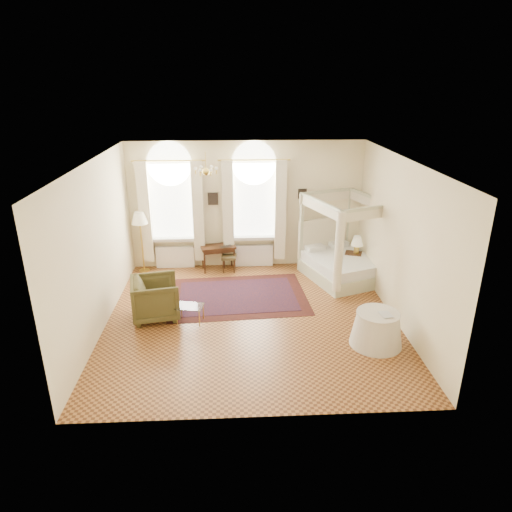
# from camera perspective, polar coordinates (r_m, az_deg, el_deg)

# --- Properties ---
(ground) EXTENTS (6.00, 6.00, 0.00)m
(ground) POSITION_cam_1_polar(r_m,az_deg,el_deg) (9.70, -0.57, -7.82)
(ground) COLOR #A1632E
(ground) RESTS_ON ground
(room_walls) EXTENTS (6.00, 6.00, 6.00)m
(room_walls) POSITION_cam_1_polar(r_m,az_deg,el_deg) (8.90, -0.62, 3.38)
(room_walls) COLOR #FDF0C0
(room_walls) RESTS_ON ground
(window_left) EXTENTS (1.62, 0.27, 3.29)m
(window_left) POSITION_cam_1_polar(r_m,az_deg,el_deg) (11.89, -10.44, 5.18)
(window_left) COLOR white
(window_left) RESTS_ON room_walls
(window_right) EXTENTS (1.62, 0.27, 3.29)m
(window_right) POSITION_cam_1_polar(r_m,az_deg,el_deg) (11.80, -0.24, 5.42)
(window_right) COLOR white
(window_right) RESTS_ON room_walls
(chandelier) EXTENTS (0.51, 0.45, 0.50)m
(chandelier) POSITION_cam_1_polar(r_m,az_deg,el_deg) (9.85, -6.28, 10.57)
(chandelier) COLOR gold
(chandelier) RESTS_ON room_walls
(wall_pictures) EXTENTS (2.54, 0.03, 0.39)m
(wall_pictures) POSITION_cam_1_polar(r_m,az_deg,el_deg) (11.79, -0.82, 7.42)
(wall_pictures) COLOR black
(wall_pictures) RESTS_ON room_walls
(canopy_bed) EXTENTS (2.10, 2.31, 2.08)m
(canopy_bed) POSITION_cam_1_polar(r_m,az_deg,el_deg) (11.57, 10.72, -0.61)
(canopy_bed) COLOR beige
(canopy_bed) RESTS_ON ground
(nightstand) EXTENTS (0.50, 0.48, 0.58)m
(nightstand) POSITION_cam_1_polar(r_m,az_deg,el_deg) (11.96, 11.98, -0.92)
(nightstand) COLOR #3D1F10
(nightstand) RESTS_ON ground
(nightstand_lamp) EXTENTS (0.30, 0.30, 0.44)m
(nightstand_lamp) POSITION_cam_1_polar(r_m,az_deg,el_deg) (11.78, 12.51, 1.72)
(nightstand_lamp) COLOR gold
(nightstand_lamp) RESTS_ON nightstand
(writing_desk) EXTENTS (0.96, 0.63, 0.66)m
(writing_desk) POSITION_cam_1_polar(r_m,az_deg,el_deg) (11.92, -4.77, 0.84)
(writing_desk) COLOR #3D1F10
(writing_desk) RESTS_ON ground
(laptop) EXTENTS (0.37, 0.32, 0.03)m
(laptop) POSITION_cam_1_polar(r_m,az_deg,el_deg) (11.81, -3.86, 1.24)
(laptop) COLOR black
(laptop) RESTS_ON writing_desk
(stool) EXTENTS (0.40, 0.40, 0.43)m
(stool) POSITION_cam_1_polar(r_m,az_deg,el_deg) (11.89, -3.39, -0.27)
(stool) COLOR #493C1F
(stool) RESTS_ON ground
(armchair) EXTENTS (1.13, 1.10, 0.88)m
(armchair) POSITION_cam_1_polar(r_m,az_deg,el_deg) (9.79, -12.44, -5.16)
(armchair) COLOR #433C1C
(armchair) RESTS_ON ground
(coffee_table) EXTENTS (0.61, 0.48, 0.37)m
(coffee_table) POSITION_cam_1_polar(r_m,az_deg,el_deg) (9.51, -8.26, -6.38)
(coffee_table) COLOR white
(coffee_table) RESTS_ON ground
(floor_lamp) EXTENTS (0.41, 0.41, 1.60)m
(floor_lamp) POSITION_cam_1_polar(r_m,az_deg,el_deg) (11.89, -14.33, 4.27)
(floor_lamp) COLOR gold
(floor_lamp) RESTS_ON ground
(oriental_rug) EXTENTS (3.28, 2.46, 0.01)m
(oriental_rug) POSITION_cam_1_polar(r_m,az_deg,el_deg) (10.63, -2.30, -5.02)
(oriental_rug) COLOR #40140F
(oriental_rug) RESTS_ON ground
(side_table) EXTENTS (0.98, 0.98, 0.67)m
(side_table) POSITION_cam_1_polar(r_m,az_deg,el_deg) (8.97, 14.85, -8.78)
(side_table) COLOR silver
(side_table) RESTS_ON ground
(book) EXTENTS (0.23, 0.29, 0.02)m
(book) POSITION_cam_1_polar(r_m,az_deg,el_deg) (8.71, 15.35, -7.15)
(book) COLOR black
(book) RESTS_ON side_table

